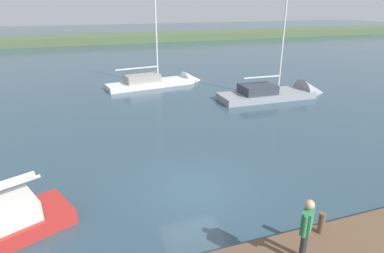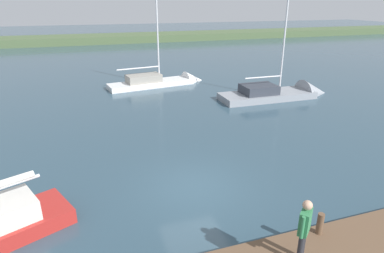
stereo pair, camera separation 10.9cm
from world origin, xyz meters
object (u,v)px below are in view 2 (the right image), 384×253
(sailboat_mid_channel, at_px, (285,95))
(person_on_dock, at_px, (304,227))
(mooring_post_far, at_px, (320,224))
(sailboat_far_right, at_px, (164,83))

(sailboat_mid_channel, bearing_deg, person_on_dock, -122.15)
(mooring_post_far, bearing_deg, person_on_dock, 31.67)
(mooring_post_far, bearing_deg, sailboat_far_right, -91.80)
(sailboat_far_right, xyz_separation_m, sailboat_mid_channel, (-7.79, 6.69, -0.02))
(person_on_dock, bearing_deg, mooring_post_far, 80.70)
(sailboat_far_right, distance_m, person_on_dock, 21.85)
(mooring_post_far, height_order, person_on_dock, person_on_dock)
(mooring_post_far, distance_m, sailboat_far_right, 21.04)
(sailboat_mid_channel, distance_m, person_on_dock, 17.90)
(sailboat_far_right, relative_size, person_on_dock, 4.95)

